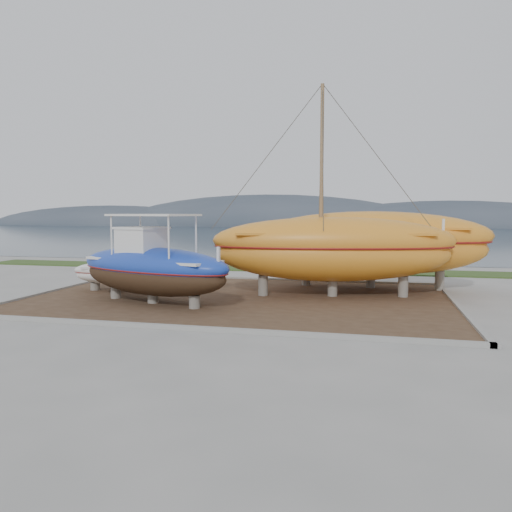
% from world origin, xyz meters
% --- Properties ---
extents(ground, '(140.00, 140.00, 0.00)m').
position_xyz_m(ground, '(0.00, 0.00, 0.00)').
color(ground, gray).
rests_on(ground, ground).
extents(dirt_patch, '(18.00, 12.00, 0.06)m').
position_xyz_m(dirt_patch, '(0.00, 4.00, 0.03)').
color(dirt_patch, '#422D1E').
rests_on(dirt_patch, ground).
extents(curb_frame, '(18.60, 12.60, 0.15)m').
position_xyz_m(curb_frame, '(0.00, 4.00, 0.07)').
color(curb_frame, gray).
rests_on(curb_frame, ground).
extents(grass_strip, '(44.00, 3.00, 0.08)m').
position_xyz_m(grass_strip, '(0.00, 15.50, 0.04)').
color(grass_strip, '#284219').
rests_on(grass_strip, ground).
extents(sea, '(260.00, 100.00, 0.04)m').
position_xyz_m(sea, '(0.00, 70.00, 0.00)').
color(sea, '#1C2D39').
rests_on(sea, ground).
extents(mountain_ridge, '(200.00, 36.00, 20.00)m').
position_xyz_m(mountain_ridge, '(0.00, 125.00, 0.00)').
color(mountain_ridge, '#333D49').
rests_on(mountain_ridge, ground).
extents(blue_caique, '(8.00, 4.69, 3.68)m').
position_xyz_m(blue_caique, '(-3.12, 1.90, 1.90)').
color(blue_caique, '#1C3DAF').
rests_on(blue_caique, dirt_patch).
extents(white_dinghy, '(4.86, 2.91, 1.37)m').
position_xyz_m(white_dinghy, '(-6.08, 4.82, 0.75)').
color(white_dinghy, white).
rests_on(white_dinghy, dirt_patch).
extents(orange_sailboat, '(11.22, 5.02, 9.32)m').
position_xyz_m(orange_sailboat, '(4.01, 5.33, 4.72)').
color(orange_sailboat, orange).
rests_on(orange_sailboat, dirt_patch).
extents(orange_bare_hull, '(11.36, 3.67, 3.70)m').
position_xyz_m(orange_bare_hull, '(5.66, 8.36, 1.91)').
color(orange_bare_hull, orange).
rests_on(orange_bare_hull, dirt_patch).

